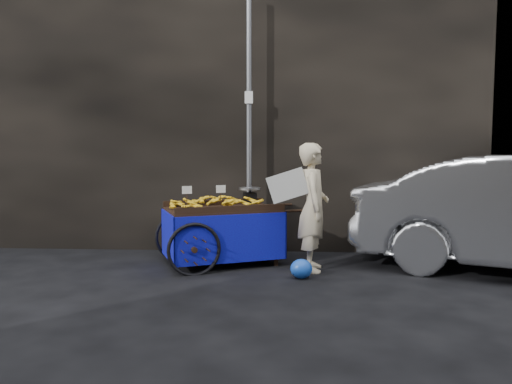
{
  "coord_description": "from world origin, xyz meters",
  "views": [
    {
      "loc": [
        0.84,
        -6.25,
        1.64
      ],
      "look_at": [
        0.45,
        0.5,
        1.05
      ],
      "focal_mm": 35.0,
      "sensor_mm": 36.0,
      "label": 1
    }
  ],
  "objects": [
    {
      "name": "plastic_bag",
      "position": [
        1.06,
        -0.05,
        0.12
      ],
      "size": [
        0.28,
        0.22,
        0.25
      ],
      "primitive_type": "ellipsoid",
      "color": "blue",
      "rests_on": "ground"
    },
    {
      "name": "ground",
      "position": [
        0.0,
        0.0,
        0.0
      ],
      "size": [
        80.0,
        80.0,
        0.0
      ],
      "primitive_type": "plane",
      "color": "black",
      "rests_on": "ground"
    },
    {
      "name": "street_pole",
      "position": [
        0.3,
        1.3,
        2.01
      ],
      "size": [
        0.12,
        0.1,
        4.0
      ],
      "color": "slate",
      "rests_on": "ground"
    },
    {
      "name": "banana_cart",
      "position": [
        -0.09,
        0.7,
        0.71
      ],
      "size": [
        2.32,
        1.69,
        1.15
      ],
      "rotation": [
        0.0,
        0.0,
        0.4
      ],
      "color": "black",
      "rests_on": "ground"
    },
    {
      "name": "building_wall",
      "position": [
        0.39,
        2.6,
        2.5
      ],
      "size": [
        13.5,
        2.0,
        5.0
      ],
      "color": "black",
      "rests_on": "ground"
    },
    {
      "name": "vendor",
      "position": [
        1.22,
        0.4,
        0.86
      ],
      "size": [
        0.85,
        0.63,
        1.71
      ],
      "rotation": [
        0.0,
        0.0,
        1.55
      ],
      "color": "beige",
      "rests_on": "ground"
    }
  ]
}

